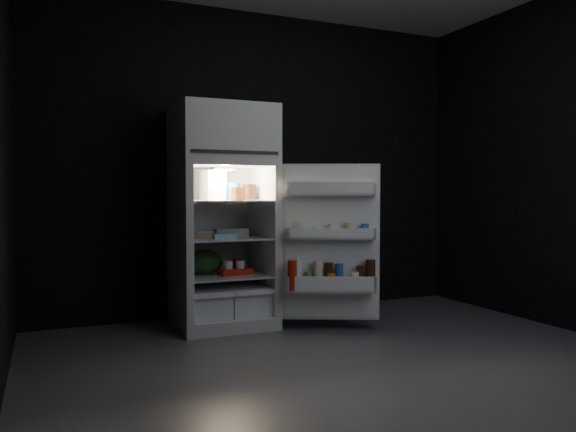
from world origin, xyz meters
name	(u,v)px	position (x,y,z in m)	size (l,w,h in m)	color
floor	(352,363)	(0.00, 0.00, 0.00)	(4.00, 3.40, 0.00)	#525257
wall_back	(258,164)	(0.00, 1.70, 1.35)	(4.00, 0.00, 2.70)	black
refrigerator	(222,209)	(-0.46, 1.32, 0.96)	(0.76, 0.71, 1.78)	silver
fridge_door	(331,245)	(0.26, 0.78, 0.68)	(0.73, 0.48, 1.22)	silver
milk_jug	(213,185)	(-0.53, 1.36, 1.15)	(0.16, 0.16, 0.24)	white
mayo_jar	(234,191)	(-0.35, 1.34, 1.10)	(0.12, 0.12, 0.14)	#1E55A6
jam_jar	(249,192)	(-0.22, 1.33, 1.09)	(0.11, 0.11, 0.13)	black
amber_bottle	(187,186)	(-0.74, 1.36, 1.14)	(0.08, 0.08, 0.22)	#B0801C
small_carton	(237,194)	(-0.40, 1.10, 1.08)	(0.07, 0.06, 0.10)	orange
egg_carton	(231,233)	(-0.40, 1.25, 0.76)	(0.27, 0.10, 0.07)	gray
pie	(206,234)	(-0.57, 1.39, 0.75)	(0.29, 0.29, 0.04)	#CCBB6B
flat_package	(224,236)	(-0.50, 1.11, 0.75)	(0.18, 0.09, 0.04)	#83BDCB
wrapped_pkg	(241,232)	(-0.25, 1.45, 0.75)	(0.12, 0.10, 0.05)	beige
produce_bag	(204,262)	(-0.61, 1.34, 0.52)	(0.30, 0.26, 0.20)	#193815
yogurt_tray	(235,271)	(-0.38, 1.21, 0.45)	(0.27, 0.14, 0.05)	#AF1A0F
small_can_red	(237,265)	(-0.29, 1.47, 0.47)	(0.07, 0.07, 0.09)	#AF1A0F
small_can_silver	(243,265)	(-0.26, 1.39, 0.47)	(0.07, 0.07, 0.09)	silver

